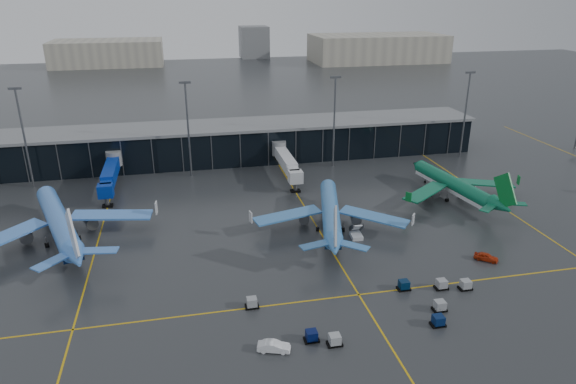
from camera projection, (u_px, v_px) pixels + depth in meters
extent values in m
plane|color=#282B2D|center=(282.00, 258.00, 97.05)|extent=(600.00, 600.00, 0.00)
cube|color=black|center=(240.00, 143.00, 151.53)|extent=(140.00, 16.00, 10.00)
cube|color=slate|center=(240.00, 125.00, 149.57)|extent=(142.00, 17.00, 0.80)
cylinder|color=#595B60|center=(114.00, 158.00, 136.93)|extent=(4.00, 4.00, 4.00)
cube|color=navy|center=(109.00, 178.00, 124.96)|extent=(3.00, 24.00, 3.00)
cylinder|color=#595B60|center=(107.00, 202.00, 119.29)|extent=(1.00, 1.00, 2.60)
cylinder|color=#595B60|center=(279.00, 148.00, 145.68)|extent=(4.00, 4.00, 4.00)
cube|color=silver|center=(289.00, 166.00, 133.71)|extent=(3.00, 24.00, 3.00)
cylinder|color=#595B60|center=(295.00, 187.00, 128.04)|extent=(1.00, 1.00, 2.60)
cylinder|color=#595B60|center=(25.00, 140.00, 127.16)|extent=(0.50, 0.50, 25.00)
cube|color=#595B60|center=(15.00, 88.00, 122.46)|extent=(3.00, 0.40, 0.60)
cylinder|color=#595B60|center=(188.00, 131.00, 134.93)|extent=(0.50, 0.50, 25.00)
cube|color=#595B60|center=(185.00, 82.00, 130.24)|extent=(3.00, 0.40, 0.60)
cylinder|color=#595B60|center=(334.00, 123.00, 142.71)|extent=(0.50, 0.50, 25.00)
cube|color=#595B60|center=(336.00, 77.00, 138.01)|extent=(3.00, 0.40, 0.60)
cylinder|color=#595B60|center=(465.00, 116.00, 150.49)|extent=(0.50, 0.50, 25.00)
cube|color=#595B60|center=(471.00, 72.00, 145.79)|extent=(3.00, 0.40, 0.60)
cube|color=#B2AD99|center=(378.00, 48.00, 353.26)|extent=(90.00, 42.00, 18.00)
cube|color=#B2AD99|center=(108.00, 53.00, 336.81)|extent=(70.00, 38.00, 16.00)
cube|color=#B2AD99|center=(254.00, 42.00, 373.31)|extent=(20.00, 20.00, 22.00)
cube|color=gold|center=(101.00, 229.00, 108.41)|extent=(0.30, 120.00, 0.02)
cube|color=gold|center=(308.00, 211.00, 117.16)|extent=(0.30, 120.00, 0.02)
cube|color=gold|center=(485.00, 196.00, 125.91)|extent=(0.30, 120.00, 0.02)
cube|color=gold|center=(359.00, 295.00, 85.36)|extent=(220.00, 0.30, 0.02)
cube|color=black|center=(439.00, 309.00, 81.16)|extent=(2.20, 1.50, 0.36)
cube|color=gray|center=(440.00, 305.00, 80.88)|extent=(1.60, 1.50, 1.50)
cube|color=black|center=(404.00, 289.00, 86.78)|extent=(2.20, 1.50, 0.36)
cube|color=#041D39|center=(404.00, 285.00, 86.50)|extent=(1.60, 1.50, 1.50)
cube|color=black|center=(441.00, 288.00, 87.04)|extent=(2.20, 1.50, 0.36)
cube|color=gray|center=(442.00, 284.00, 86.76)|extent=(1.60, 1.50, 1.50)
cube|color=black|center=(465.00, 288.00, 86.90)|extent=(2.20, 1.50, 0.36)
cube|color=gray|center=(466.00, 284.00, 86.62)|extent=(1.60, 1.50, 1.50)
cube|color=black|center=(311.00, 340.00, 74.14)|extent=(2.20, 1.50, 0.36)
cube|color=#051041|center=(312.00, 335.00, 73.86)|extent=(1.60, 1.50, 1.50)
cube|color=black|center=(335.00, 344.00, 73.31)|extent=(2.20, 1.50, 0.36)
cube|color=#979C9F|center=(335.00, 339.00, 73.02)|extent=(1.60, 1.50, 1.50)
cube|color=black|center=(252.00, 306.00, 81.94)|extent=(2.20, 1.50, 0.36)
cube|color=gray|center=(252.00, 302.00, 81.65)|extent=(1.60, 1.50, 1.50)
cube|color=black|center=(438.00, 324.00, 77.52)|extent=(2.20, 1.50, 0.36)
cube|color=#051843|center=(438.00, 320.00, 77.23)|extent=(1.60, 1.50, 1.50)
cube|color=silver|center=(356.00, 236.00, 104.79)|extent=(2.46, 3.37, 0.80)
cube|color=silver|center=(357.00, 227.00, 104.08)|extent=(1.83, 2.96, 2.29)
imported|color=#B72D0E|center=(486.00, 257.00, 95.85)|extent=(4.44, 4.16, 1.48)
imported|color=white|center=(274.00, 346.00, 71.85)|extent=(4.92, 2.89, 1.53)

